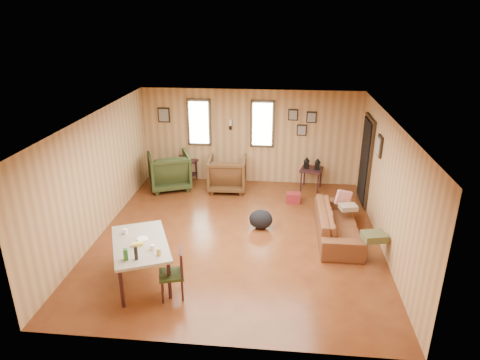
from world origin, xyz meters
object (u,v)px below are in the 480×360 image
object	(u,v)px
sofa	(338,219)
end_table	(185,167)
dining_table	(140,246)
recliner_green	(169,169)
recliner_brown	(227,172)
side_table	(312,168)

from	to	relation	value
sofa	end_table	xyz separation A→B (m)	(-3.66, 2.66, -0.00)
sofa	dining_table	size ratio (longest dim) A/B	1.24
sofa	dining_table	xyz separation A→B (m)	(-3.36, -1.83, 0.26)
recliner_green	end_table	size ratio (longest dim) A/B	1.43
recliner_brown	recliner_green	xyz separation A→B (m)	(-1.46, -0.03, 0.04)
recliner_brown	dining_table	distance (m)	4.10
recliner_brown	sofa	bearing A→B (deg)	136.26
sofa	side_table	world-z (taller)	side_table
sofa	dining_table	world-z (taller)	dining_table
recliner_green	dining_table	world-z (taller)	recliner_green
recliner_brown	dining_table	bearing A→B (deg)	74.92
sofa	dining_table	distance (m)	3.84
sofa	dining_table	bearing A→B (deg)	118.56
sofa	end_table	size ratio (longest dim) A/B	2.86
sofa	recliner_brown	bearing A→B (deg)	48.71
recliner_brown	recliner_green	world-z (taller)	recliner_green
sofa	end_table	world-z (taller)	sofa
sofa	recliner_brown	distance (m)	3.29
recliner_green	side_table	size ratio (longest dim) A/B	1.20
recliner_brown	end_table	xyz separation A→B (m)	(-1.19, 0.50, -0.08)
sofa	side_table	distance (m)	2.45
sofa	recliner_green	xyz separation A→B (m)	(-3.93, 2.14, 0.11)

